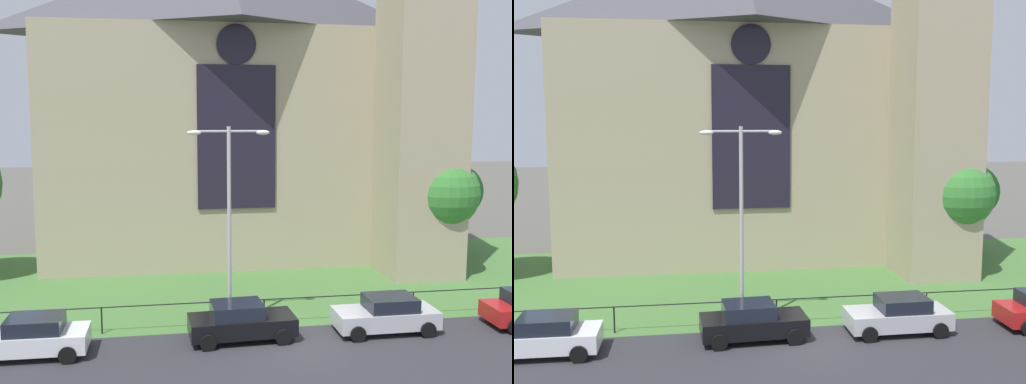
# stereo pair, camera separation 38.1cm
# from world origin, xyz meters

# --- Properties ---
(ground) EXTENTS (160.00, 160.00, 0.00)m
(ground) POSITION_xyz_m (0.00, 10.00, 0.00)
(ground) COLOR #56544C
(road_asphalt) EXTENTS (120.00, 8.00, 0.01)m
(road_asphalt) POSITION_xyz_m (0.00, -2.00, 0.00)
(road_asphalt) COLOR #2D2D33
(road_asphalt) RESTS_ON ground
(grass_verge) EXTENTS (120.00, 20.00, 0.01)m
(grass_verge) POSITION_xyz_m (0.00, 8.00, 0.00)
(grass_verge) COLOR #477538
(grass_verge) RESTS_ON ground
(church_building) EXTENTS (23.20, 16.20, 26.00)m
(church_building) POSITION_xyz_m (-0.14, 16.80, 10.27)
(church_building) COLOR tan
(church_building) RESTS_ON ground
(iron_railing) EXTENTS (27.04, 0.07, 1.13)m
(iron_railing) POSITION_xyz_m (-0.92, 2.50, 0.96)
(iron_railing) COLOR black
(iron_railing) RESTS_ON ground
(tree_right_near) EXTENTS (4.12, 4.12, 6.72)m
(tree_right_near) POSITION_xyz_m (10.17, 8.83, 4.60)
(tree_right_near) COLOR brown
(tree_right_near) RESTS_ON ground
(tree_right_far) EXTENTS (3.54, 3.54, 5.87)m
(tree_right_far) POSITION_xyz_m (13.65, 13.89, 4.06)
(tree_right_far) COLOR brown
(tree_right_far) RESTS_ON ground
(streetlamp_near) EXTENTS (3.37, 0.26, 8.44)m
(streetlamp_near) POSITION_xyz_m (-2.40, 2.40, 5.35)
(streetlamp_near) COLOR #B2B2B7
(streetlamp_near) RESTS_ON ground
(parked_car_white) EXTENTS (4.23, 2.08, 1.51)m
(parked_car_white) POSITION_xyz_m (-10.01, 0.55, 0.74)
(parked_car_white) COLOR silver
(parked_car_white) RESTS_ON ground
(parked_car_black) EXTENTS (4.28, 2.18, 1.51)m
(parked_car_black) POSITION_xyz_m (-2.13, 0.95, 0.74)
(parked_car_black) COLOR black
(parked_car_black) RESTS_ON ground
(parked_car_silver) EXTENTS (4.20, 2.02, 1.51)m
(parked_car_silver) POSITION_xyz_m (3.91, 0.84, 0.74)
(parked_car_silver) COLOR #B7B7BC
(parked_car_silver) RESTS_ON ground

